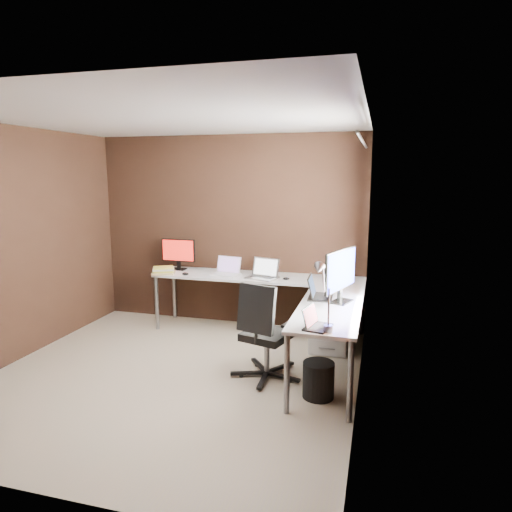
{
  "coord_description": "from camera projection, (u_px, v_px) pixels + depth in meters",
  "views": [
    {
      "loc": [
        1.93,
        -3.92,
        1.99
      ],
      "look_at": [
        0.6,
        0.95,
        1.09
      ],
      "focal_mm": 32.0,
      "sensor_mm": 36.0,
      "label": 1
    }
  ],
  "objects": [
    {
      "name": "laptop_black_small",
      "position": [
        315.0,
        323.0,
        3.79
      ],
      "size": [
        0.24,
        0.3,
        0.18
      ],
      "rotation": [
        0.0,
        0.0,
        1.35
      ],
      "color": "black",
      "rests_on": "desk"
    },
    {
      "name": "laptop_silver",
      "position": [
        263.0,
        274.0,
        5.62
      ],
      "size": [
        0.42,
        0.35,
        0.24
      ],
      "rotation": [
        0.0,
        0.0,
        -0.28
      ],
      "color": "silver",
      "rests_on": "desk"
    },
    {
      "name": "book_stack",
      "position": [
        164.0,
        270.0,
        5.86
      ],
      "size": [
        0.33,
        0.31,
        0.09
      ],
      "rotation": [
        0.0,
        0.0,
        0.41
      ],
      "color": "tan",
      "rests_on": "desk"
    },
    {
      "name": "mouse_corner",
      "position": [
        286.0,
        279.0,
        5.52
      ],
      "size": [
        0.1,
        0.08,
        0.03
      ],
      "primitive_type": "ellipsoid",
      "rotation": [
        0.0,
        0.0,
        0.4
      ],
      "color": "black",
      "rests_on": "desk"
    },
    {
      "name": "laptop_black_big",
      "position": [
        317.0,
        293.0,
        4.72
      ],
      "size": [
        0.26,
        0.36,
        0.23
      ],
      "rotation": [
        0.0,
        0.0,
        1.62
      ],
      "color": "black",
      "rests_on": "desk"
    },
    {
      "name": "office_chair",
      "position": [
        265.0,
        350.0,
        4.49
      ],
      "size": [
        0.55,
        0.57,
        0.98
      ],
      "rotation": [
        0.0,
        0.0,
        -0.28
      ],
      "color": "black",
      "rests_on": "ground"
    },
    {
      "name": "drawer_pedestal",
      "position": [
        330.0,
        324.0,
        5.24
      ],
      "size": [
        0.42,
        0.5,
        0.6
      ],
      "primitive_type": "cube",
      "color": "silver",
      "rests_on": "ground"
    },
    {
      "name": "wastebasket",
      "position": [
        318.0,
        380.0,
        4.11
      ],
      "size": [
        0.31,
        0.31,
        0.33
      ],
      "primitive_type": "cylinder",
      "rotation": [
        0.0,
        0.0,
        -0.11
      ],
      "color": "black",
      "rests_on": "ground"
    },
    {
      "name": "desk",
      "position": [
        278.0,
        291.0,
        5.22
      ],
      "size": [
        2.65,
        2.25,
        0.73
      ],
      "color": "silver",
      "rests_on": "ground"
    },
    {
      "name": "monitor_right",
      "position": [
        341.0,
        273.0,
        4.52
      ],
      "size": [
        0.25,
        0.62,
        0.53
      ],
      "rotation": [
        0.0,
        0.0,
        1.23
      ],
      "color": "black",
      "rests_on": "desk"
    },
    {
      "name": "room",
      "position": [
        205.0,
        251.0,
        4.32
      ],
      "size": [
        3.6,
        3.6,
        2.5
      ],
      "color": "#A1907D",
      "rests_on": "ground"
    },
    {
      "name": "monitor_left",
      "position": [
        178.0,
        252.0,
        6.1
      ],
      "size": [
        0.47,
        0.14,
        0.41
      ],
      "rotation": [
        0.0,
        0.0,
        -0.02
      ],
      "color": "black",
      "rests_on": "desk"
    },
    {
      "name": "desk_lamp",
      "position": [
        322.0,
        288.0,
        3.72
      ],
      "size": [
        0.19,
        0.21,
        0.56
      ],
      "rotation": [
        0.0,
        0.0,
        -0.41
      ],
      "color": "slate",
      "rests_on": "desk"
    },
    {
      "name": "laptop_white",
      "position": [
        227.0,
        271.0,
        5.83
      ],
      "size": [
        0.37,
        0.29,
        0.22
      ],
      "rotation": [
        0.0,
        0.0,
        -0.17
      ],
      "color": "silver",
      "rests_on": "desk"
    },
    {
      "name": "mouse_left",
      "position": [
        185.0,
        274.0,
        5.78
      ],
      "size": [
        0.1,
        0.08,
        0.04
      ],
      "primitive_type": "ellipsoid",
      "rotation": [
        0.0,
        0.0,
        0.32
      ],
      "color": "black",
      "rests_on": "desk"
    }
  ]
}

